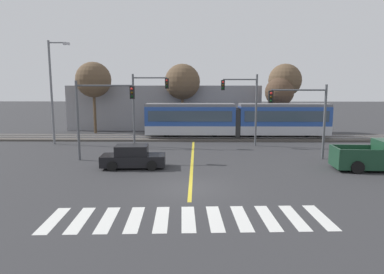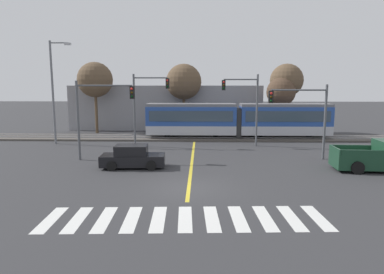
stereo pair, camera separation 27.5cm
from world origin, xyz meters
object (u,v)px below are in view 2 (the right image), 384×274
Objects in this scene: pickup_truck at (379,158)px; bare_tree_west at (184,82)px; light_rail_tram at (238,119)px; street_lamp_west at (54,87)px; traffic_light_mid_right at (305,109)px; bare_tree_far_west at (95,80)px; traffic_light_far_right at (246,100)px; sedan_crossing at (133,157)px; bare_tree_east at (281,92)px; bare_tree_far_east at (287,81)px; traffic_light_far_left at (146,99)px; traffic_light_mid_left at (98,107)px.

bare_tree_west is at bearing 126.11° from pickup_truck.
street_lamp_west reaches higher than light_rail_tram.
street_lamp_west reaches higher than traffic_light_mid_right.
bare_tree_far_west reaches higher than pickup_truck.
light_rail_tram is 4.62m from traffic_light_far_right.
pickup_truck is 27.04m from street_lamp_west.
sedan_crossing is at bearing -65.84° from bare_tree_far_west.
street_lamp_west is 1.49× the size of bare_tree_east.
pickup_truck is 19.08m from bare_tree_far_east.
bare_tree_far_west reaches higher than traffic_light_far_right.
traffic_light_mid_right is at bearing 138.68° from pickup_truck.
light_rail_tram is 7.11m from bare_tree_east.
sedan_crossing is at bearing 178.35° from pickup_truck.
light_rail_tram is at bearing -14.12° from bare_tree_far_west.
traffic_light_mid_right is at bearing -57.37° from traffic_light_far_right.
bare_tree_far_east is at bearing 20.48° from street_lamp_west.
traffic_light_mid_right is at bearing -95.88° from bare_tree_east.
light_rail_tram is 2.88× the size of traffic_light_far_left.
bare_tree_far_east is at bearing 33.24° from traffic_light_far_left.
street_lamp_west is 1.19× the size of bare_tree_west.
street_lamp_west is at bearing 131.33° from traffic_light_mid_left.
sedan_crossing is at bearing -134.92° from traffic_light_far_right.
bare_tree_west is 11.12m from bare_tree_east.
street_lamp_west is 1.19× the size of bare_tree_far_east.
traffic_light_mid_right is at bearing 13.64° from sedan_crossing.
bare_tree_far_west reaches higher than traffic_light_mid_left.
pickup_truck is at bearing -36.09° from bare_tree_far_west.
light_rail_tram is at bearing -142.09° from bare_tree_east.
bare_tree_west is 11.84m from bare_tree_far_east.
bare_tree_far_east is (14.74, 9.66, 1.75)m from traffic_light_far_left.
traffic_light_mid_left is 23.34m from bare_tree_far_east.
bare_tree_far_west is (-15.73, 3.96, 4.00)m from light_rail_tram.
bare_tree_west is at bearing 82.01° from sedan_crossing.
traffic_light_mid_left reaches higher than light_rail_tram.
light_rail_tram is 3.21× the size of traffic_light_mid_left.
traffic_light_far_left is at bearing -106.57° from bare_tree_west.
traffic_light_mid_right is 0.70× the size of bare_tree_far_east.
street_lamp_west is at bearing -168.56° from light_rail_tram.
traffic_light_mid_left is (-11.19, -10.36, 1.85)m from light_rail_tram.
traffic_light_mid_right is at bearing -22.81° from traffic_light_far_left.
bare_tree_west reaches higher than traffic_light_far_right.
bare_tree_west is 1.25× the size of bare_tree_east.
traffic_light_far_right is 11.15m from bare_tree_far_east.
pickup_truck is at bearing -85.04° from bare_tree_far_east.
light_rail_tram is 16.70m from bare_tree_far_west.
bare_tree_far_east is (5.85, 9.31, 1.81)m from traffic_light_far_right.
pickup_truck is (15.95, -0.46, 0.14)m from sedan_crossing.
bare_tree_east is 0.80× the size of bare_tree_far_east.
bare_tree_west reaches higher than traffic_light_mid_right.
traffic_light_mid_right reaches higher than light_rail_tram.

